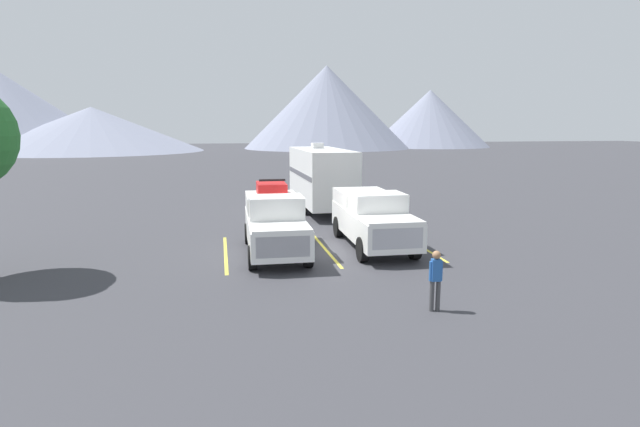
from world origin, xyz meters
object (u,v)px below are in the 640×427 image
Objects in this scene: camper_trailer_a at (321,176)px; person_a at (436,277)px; pickup_truck_a at (275,221)px; pickup_truck_b at (372,217)px.

camper_trailer_a reaches higher than person_a.
pickup_truck_a is 0.66× the size of camper_trailer_a.
pickup_truck_a is 3.58× the size of person_a.
person_a is (3.32, -6.74, -0.30)m from pickup_truck_a.
camper_trailer_a is at bearing 67.89° from pickup_truck_a.
pickup_truck_a is 7.52m from person_a.
pickup_truck_a reaches higher than pickup_truck_b.
camper_trailer_a is (3.48, 8.58, 0.75)m from pickup_truck_a.
person_a is (-0.49, -7.00, -0.25)m from pickup_truck_b.
person_a is at bearing -63.78° from pickup_truck_a.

